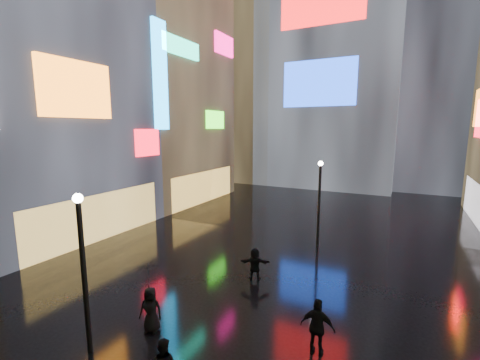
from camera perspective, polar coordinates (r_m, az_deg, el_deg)
The scene contains 12 objects.
ground at distance 21.59m, azimuth 9.88°, elevation -10.13°, with size 140.00×140.00×0.00m, color black.
building_left_mid at distance 26.18m, azimuth -32.41°, elevation 18.56°, with size 10.28×12.70×24.00m.
building_left_far at distance 33.84m, azimuth -13.90°, elevation 15.52°, with size 10.28×12.00×22.00m.
tower_main at distance 46.53m, azimuth 16.59°, elevation 26.23°, with size 16.00×14.20×42.00m.
tower_flank_right at distance 46.69m, azimuth 32.43°, elevation 20.07°, with size 12.00×12.00×34.00m, color black.
tower_flank_left at distance 46.42m, azimuth 1.58°, elevation 16.49°, with size 10.00×10.00×26.00m, color black.
lamp_near at distance 11.21m, azimuth -26.09°, elevation -13.51°, with size 0.30×0.30×5.20m.
lamp_far at distance 19.77m, azimuth 13.91°, elevation -3.20°, with size 0.30×0.30×5.20m.
pedestrian_3 at distance 11.33m, azimuth 13.64°, elevation -24.08°, with size 1.09×0.45×1.85m, color black.
pedestrian_4 at distance 12.52m, azimuth -15.60°, elevation -21.30°, with size 0.79×0.52×1.62m, color black.
pedestrian_5 at distance 15.64m, azimuth 2.66°, elevation -14.69°, with size 1.42×0.45×1.53m, color black.
umbrella_2 at distance 11.93m, azimuth -15.87°, elevation -16.09°, with size 0.97×0.99×0.89m, color black.
Camera 1 is at (5.90, 0.48, 7.09)m, focal length 24.00 mm.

